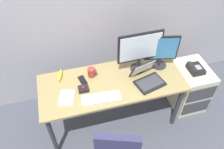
# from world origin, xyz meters

# --- Properties ---
(ground_plane) EXTENTS (8.00, 8.00, 0.00)m
(ground_plane) POSITION_xyz_m (0.00, 0.00, 0.00)
(ground_plane) COLOR #454854
(desk) EXTENTS (1.63, 0.66, 0.73)m
(desk) POSITION_xyz_m (0.00, 0.00, 0.65)
(desk) COLOR #948150
(desk) RESTS_ON ground
(file_cabinet) EXTENTS (0.42, 0.53, 0.63)m
(file_cabinet) POSITION_xyz_m (1.08, 0.02, 0.31)
(file_cabinet) COLOR beige
(file_cabinet) RESTS_ON ground
(desk_phone) EXTENTS (0.17, 0.20, 0.09)m
(desk_phone) POSITION_xyz_m (1.07, 0.01, 0.66)
(desk_phone) COLOR black
(desk_phone) RESTS_ON file_cabinet
(monitor_main) EXTENTS (0.51, 0.18, 0.51)m
(monitor_main) POSITION_xyz_m (0.35, 0.13, 1.03)
(monitor_main) COLOR #262628
(monitor_main) RESTS_ON desk
(monitor_side) EXTENTS (0.37, 0.18, 0.42)m
(monitor_side) POSITION_xyz_m (0.61, 0.12, 0.97)
(monitor_side) COLOR #262628
(monitor_side) RESTS_ON desk
(keyboard) EXTENTS (0.42, 0.17, 0.03)m
(keyboard) POSITION_xyz_m (-0.17, -0.20, 0.75)
(keyboard) COLOR silver
(keyboard) RESTS_ON desk
(laptop) EXTENTS (0.38, 0.37, 0.23)m
(laptop) POSITION_xyz_m (0.38, -0.08, 0.79)
(laptop) COLOR black
(laptop) RESTS_ON desk
(trackball_mouse) EXTENTS (0.11, 0.09, 0.07)m
(trackball_mouse) POSITION_xyz_m (-0.33, -0.03, 0.76)
(trackball_mouse) COLOR black
(trackball_mouse) RESTS_ON desk
(coffee_mug) EXTENTS (0.10, 0.09, 0.11)m
(coffee_mug) POSITION_xyz_m (-0.20, 0.16, 0.79)
(coffee_mug) COLOR maroon
(coffee_mug) RESTS_ON desk
(paper_notepad) EXTENTS (0.20, 0.24, 0.01)m
(paper_notepad) POSITION_xyz_m (-0.52, -0.09, 0.74)
(paper_notepad) COLOR white
(paper_notepad) RESTS_ON desk
(cell_phone) EXTENTS (0.10, 0.15, 0.01)m
(cell_phone) POSITION_xyz_m (-0.31, 0.11, 0.74)
(cell_phone) COLOR black
(cell_phone) RESTS_ON desk
(banana) EXTENTS (0.09, 0.19, 0.04)m
(banana) POSITION_xyz_m (-0.55, 0.24, 0.75)
(banana) COLOR yellow
(banana) RESTS_ON desk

